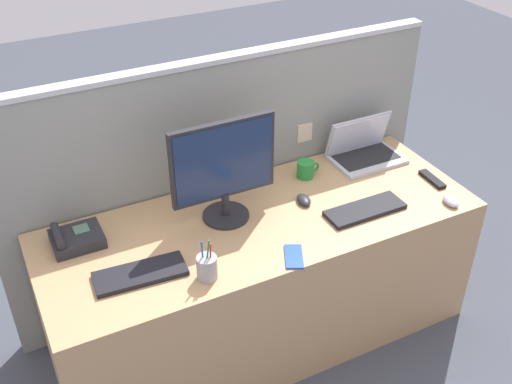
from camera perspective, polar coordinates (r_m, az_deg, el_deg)
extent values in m
plane|color=#424751|center=(3.31, 0.40, -12.58)|extent=(10.00, 10.00, 0.00)
cube|color=tan|center=(3.06, 0.43, -7.94)|extent=(2.03, 0.76, 0.72)
cube|color=gray|center=(3.18, -3.00, 0.72)|extent=(2.26, 0.06, 1.33)
cube|color=#B7BAC1|center=(2.86, -3.41, 12.15)|extent=(2.26, 0.07, 0.02)
cube|color=yellow|center=(2.99, -6.86, 2.12)|extent=(0.10, 0.01, 0.07)
cube|color=beige|center=(3.23, 4.52, 5.46)|extent=(0.08, 0.01, 0.10)
cylinder|color=#232328|center=(2.85, -2.79, -2.16)|extent=(0.21, 0.21, 0.02)
cylinder|color=#232328|center=(2.81, -2.83, -1.10)|extent=(0.04, 0.04, 0.11)
cube|color=#232328|center=(2.70, -3.07, 2.97)|extent=(0.49, 0.03, 0.37)
cube|color=#19284C|center=(2.69, -2.92, 2.81)|extent=(0.46, 0.01, 0.34)
cube|color=#B2B5BC|center=(3.31, 10.19, 2.97)|extent=(0.37, 0.25, 0.02)
cube|color=black|center=(3.31, 10.10, 3.21)|extent=(0.33, 0.18, 0.00)
cube|color=#B2B5BC|center=(3.33, 9.40, 5.37)|extent=(0.37, 0.06, 0.20)
cube|color=silver|center=(3.32, 9.48, 5.28)|extent=(0.34, 0.05, 0.18)
cube|color=#232328|center=(2.79, -16.15, -4.17)|extent=(0.22, 0.18, 0.05)
cube|color=#4C6B5B|center=(2.79, -15.81, -3.31)|extent=(0.07, 0.06, 0.01)
cylinder|color=#232328|center=(2.75, -17.80, -3.84)|extent=(0.04, 0.16, 0.04)
cube|color=black|center=(2.92, 10.01, -1.62)|extent=(0.38, 0.14, 0.02)
cube|color=black|center=(2.57, -10.62, -7.41)|extent=(0.38, 0.17, 0.02)
ellipsoid|color=#9EA0A8|center=(3.07, 17.50, -0.81)|extent=(0.07, 0.11, 0.03)
ellipsoid|color=#232328|center=(2.94, 4.42, -0.72)|extent=(0.07, 0.11, 0.03)
cylinder|color=#99999E|center=(2.50, -4.54, -6.96)|extent=(0.08, 0.08, 0.10)
cylinder|color=blue|center=(2.46, -4.94, -5.81)|extent=(0.01, 0.02, 0.15)
cylinder|color=#238438|center=(2.46, -4.50, -5.86)|extent=(0.03, 0.01, 0.15)
cylinder|color=red|center=(2.46, -4.22, -5.90)|extent=(0.01, 0.02, 0.13)
cube|color=blue|center=(2.62, 3.44, -5.98)|extent=(0.13, 0.17, 0.01)
cube|color=black|center=(3.22, 15.92, 1.14)|extent=(0.05, 0.17, 0.02)
cylinder|color=#238438|center=(3.12, 4.57, 2.10)|extent=(0.09, 0.09, 0.09)
torus|color=#238438|center=(3.15, 5.43, 2.33)|extent=(0.05, 0.01, 0.05)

